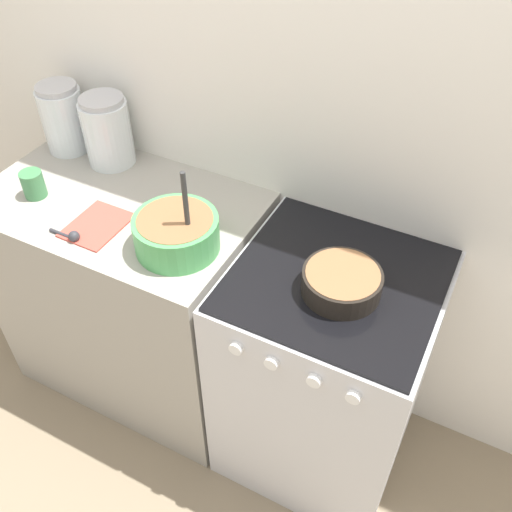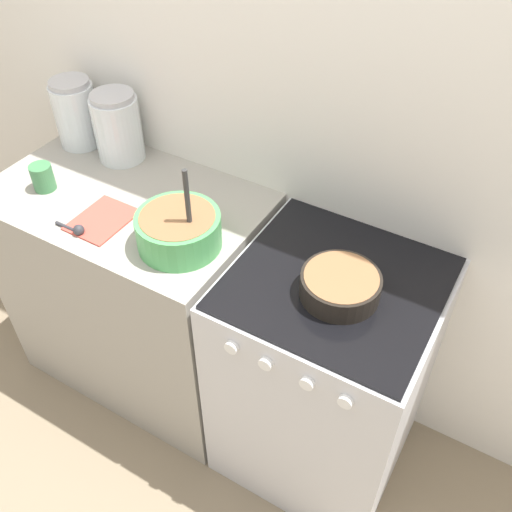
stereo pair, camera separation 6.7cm
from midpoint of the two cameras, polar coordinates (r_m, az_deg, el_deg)
The scene contains 11 objects.
ground_plane at distance 2.38m, azimuth -4.25°, elevation -20.16°, with size 12.00×12.00×0.00m, color gray.
wall_back at distance 1.86m, azimuth 4.79°, elevation 13.29°, with size 4.92×0.05×2.40m.
countertop_cabinet at distance 2.32m, azimuth -10.62°, elevation -3.39°, with size 0.96×0.60×0.93m.
stove at distance 2.04m, azimuth 7.77°, elevation -11.75°, with size 0.63×0.62×0.93m.
mixing_bowl at distance 1.75m, azimuth -6.67°, elevation 2.71°, with size 0.26×0.26×0.29m.
baking_pan at distance 1.62m, azimuth 9.60°, elevation -2.90°, with size 0.23×0.23×0.07m.
storage_jar_left at distance 2.30m, azimuth -16.66°, elevation 13.16°, with size 0.16×0.16×0.26m.
storage_jar_middle at distance 2.17m, azimuth -12.73°, elevation 12.07°, with size 0.17×0.17×0.26m.
tin_can at distance 2.11m, azimuth -19.71°, elevation 7.41°, with size 0.08×0.08×0.09m.
recipe_page at distance 1.93m, azimuth -14.17°, elevation 3.52°, with size 0.17×0.21×0.01m.
measuring_spoon at distance 1.89m, azimuth -16.59°, elevation 2.56°, with size 0.12×0.04×0.04m.
Camera 2 is at (0.71, -0.83, 2.12)m, focal length 40.00 mm.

